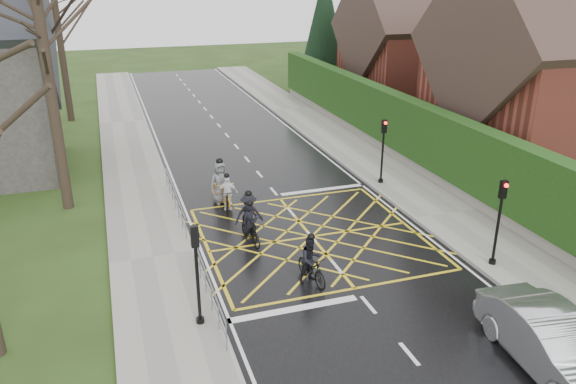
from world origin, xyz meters
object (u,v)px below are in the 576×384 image
cyclist_mid (249,220)px  cyclist_front (228,197)px  cyclist_lead (221,188)px  cyclist_rear (251,229)px  car (552,343)px  cyclist_back (311,264)px

cyclist_mid → cyclist_front: bearing=93.7°
cyclist_lead → cyclist_rear: bearing=-95.0°
cyclist_rear → car: size_ratio=0.38×
cyclist_back → cyclist_lead: cyclist_lead is taller
cyclist_rear → cyclist_back: 3.62m
cyclist_front → cyclist_lead: cyclist_lead is taller
cyclist_rear → cyclist_front: 3.30m
cyclist_rear → cyclist_back: cyclist_back is taller
cyclist_rear → cyclist_lead: cyclist_lead is taller
cyclist_mid → car: size_ratio=0.41×
cyclist_back → car: size_ratio=0.38×
car → cyclist_rear: bearing=124.7°
cyclist_rear → cyclist_lead: (-0.27, 4.08, 0.18)m
cyclist_mid → cyclist_rear: bearing=-100.4°
cyclist_rear → car: bearing=-67.9°
cyclist_back → cyclist_mid: 4.10m
car → cyclist_back: bearing=130.4°
cyclist_front → cyclist_lead: 0.80m
cyclist_back → cyclist_front: 6.85m
cyclist_rear → cyclist_front: size_ratio=1.05×
cyclist_lead → car: size_ratio=0.47×
cyclist_rear → cyclist_back: bearing=-79.5°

